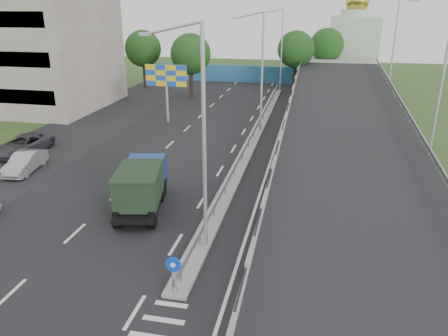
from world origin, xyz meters
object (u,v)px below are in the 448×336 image
(sign_bollard, at_px, (174,275))
(dump_truck, at_px, (141,185))
(billboard, at_px, (166,79))
(parked_car_c, at_px, (23,145))
(parked_car_b, at_px, (25,162))
(lamp_post_near, at_px, (200,130))
(church, at_px, (353,42))
(lamp_post_mid, at_px, (260,67))
(lamp_post_far, at_px, (280,46))

(sign_bollard, bearing_deg, dump_truck, 120.12)
(billboard, height_order, parked_car_c, billboard)
(dump_truck, xyz_separation_m, parked_car_b, (-10.01, 3.74, -0.75))
(lamp_post_near, height_order, church, church)
(lamp_post_mid, xyz_separation_m, billboard, (-9.11, 2.00, -1.62))
(lamp_post_mid, distance_m, church, 35.41)
(church, distance_m, billboard, 37.23)
(lamp_post_far, bearing_deg, billboard, -116.84)
(church, bearing_deg, parked_car_b, -117.43)
(church, relative_size, parked_car_b, 3.35)
(lamp_post_near, relative_size, parked_car_b, 2.45)
(dump_truck, height_order, parked_car_b, dump_truck)
(lamp_post_mid, relative_size, dump_truck, 1.63)
(lamp_post_near, height_order, dump_truck, lamp_post_near)
(sign_bollard, relative_size, lamp_post_mid, 0.17)
(lamp_post_mid, bearing_deg, lamp_post_far, 90.00)
(billboard, relative_size, parked_car_b, 1.34)
(lamp_post_near, height_order, lamp_post_far, same)
(billboard, bearing_deg, sign_bollard, -70.79)
(lamp_post_mid, bearing_deg, lamp_post_near, -90.00)
(parked_car_b, bearing_deg, lamp_post_near, -34.53)
(parked_car_b, bearing_deg, dump_truck, -28.26)
(lamp_post_near, xyz_separation_m, lamp_post_far, (0.00, 40.00, 0.00))
(lamp_post_far, bearing_deg, parked_car_c, -119.94)
(lamp_post_near, distance_m, lamp_post_far, 40.00)
(lamp_post_mid, distance_m, billboard, 9.47)
(billboard, distance_m, dump_truck, 19.29)
(billboard, relative_size, dump_truck, 0.89)
(lamp_post_mid, relative_size, church, 0.73)
(lamp_post_near, bearing_deg, dump_truck, 141.20)
(lamp_post_mid, relative_size, parked_car_c, 1.99)
(lamp_post_far, xyz_separation_m, church, (9.89, 14.00, -0.50))
(parked_car_b, height_order, parked_car_c, parked_car_c)
(church, xyz_separation_m, dump_truck, (-14.25, -50.49, -3.88))
(sign_bollard, distance_m, parked_car_c, 22.18)
(sign_bollard, height_order, lamp_post_near, lamp_post_near)
(church, height_order, parked_car_b, church)
(parked_car_c, bearing_deg, lamp_post_mid, 34.20)
(lamp_post_near, relative_size, parked_car_c, 1.99)
(lamp_post_mid, xyz_separation_m, church, (9.89, 34.00, -0.50))
(lamp_post_mid, relative_size, billboard, 1.83)
(lamp_post_far, bearing_deg, church, 54.76)
(billboard, bearing_deg, lamp_post_near, -67.51)
(dump_truck, xyz_separation_m, parked_car_c, (-12.53, 7.16, -0.73))
(church, relative_size, billboard, 2.51)
(lamp_post_mid, bearing_deg, dump_truck, -104.82)
(lamp_post_mid, bearing_deg, sign_bollard, -90.26)
(church, bearing_deg, billboard, -120.70)
(lamp_post_mid, height_order, church, church)
(billboard, xyz_separation_m, dump_truck, (4.75, -18.49, -2.75))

